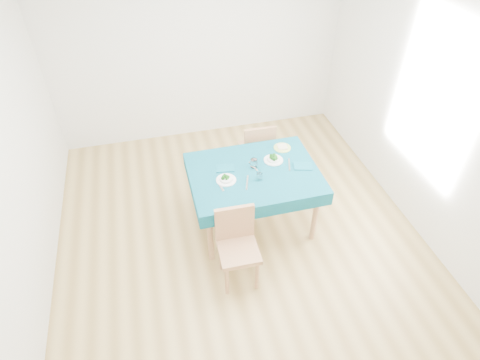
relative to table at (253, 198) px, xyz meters
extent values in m
cube|color=olive|center=(-0.20, -0.19, -0.39)|extent=(4.00, 4.50, 0.02)
cube|color=silver|center=(-0.20, 2.06, 0.97)|extent=(4.00, 0.02, 2.70)
cube|color=silver|center=(-2.20, -0.19, 0.97)|extent=(0.02, 4.50, 2.70)
cube|color=silver|center=(1.80, -0.19, 0.97)|extent=(0.02, 4.50, 2.70)
cube|color=#08485A|center=(0.00, 0.00, 0.00)|extent=(1.37, 1.04, 0.76)
cube|color=#A0714B|center=(-0.36, -0.73, 0.10)|extent=(0.39, 0.43, 0.95)
cube|color=#A0714B|center=(0.27, 0.83, 0.11)|extent=(0.40, 0.43, 0.97)
cube|color=silver|center=(-0.39, -0.14, 0.38)|extent=(0.05, 0.17, 0.00)
cube|color=silver|center=(-0.12, -0.15, 0.38)|extent=(0.09, 0.22, 0.00)
cube|color=silver|center=(0.02, 0.08, 0.38)|extent=(0.06, 0.16, 0.00)
cube|color=silver|center=(0.40, 0.02, 0.38)|extent=(0.08, 0.21, 0.00)
cube|color=#0B5164|center=(-0.28, 0.13, 0.38)|extent=(0.21, 0.16, 0.01)
cube|color=#0B5164|center=(0.54, -0.04, 0.38)|extent=(0.23, 0.19, 0.01)
cylinder|color=white|center=(0.02, 0.09, 0.43)|extent=(0.08, 0.08, 0.10)
cylinder|color=white|center=(0.02, -0.13, 0.42)|extent=(0.06, 0.06, 0.08)
cylinder|color=#B2C660|center=(0.43, 0.33, 0.38)|extent=(0.20, 0.20, 0.01)
cube|color=beige|center=(0.43, 0.33, 0.40)|extent=(0.11, 0.11, 0.02)
camera|label=1|loc=(-0.97, -3.14, 3.07)|focal=30.00mm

